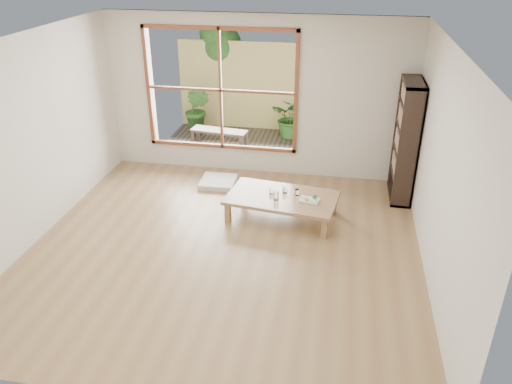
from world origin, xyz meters
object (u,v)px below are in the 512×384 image
bookshelf (406,141)px  garden_bench (219,133)px  low_table (282,199)px  food_tray (310,199)px

bookshelf → garden_bench: bearing=155.7°
bookshelf → garden_bench: size_ratio=1.65×
low_table → food_tray: size_ratio=5.52×
food_tray → garden_bench: food_tray is taller
low_table → garden_bench: (-1.52, 2.45, 0.01)m
low_table → bookshelf: bookshelf is taller
garden_bench → low_table: bearing=-50.6°
bookshelf → food_tray: bookshelf is taller
bookshelf → food_tray: size_ratio=6.13×
food_tray → garden_bench: 3.16m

